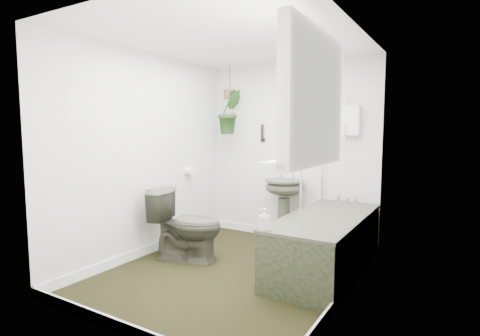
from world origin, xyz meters
The scene contains 22 objects.
floor centered at (0.00, 0.00, -0.01)m, with size 2.30×2.80×0.02m, color black.
ceiling centered at (0.00, 0.00, 2.31)m, with size 2.30×2.80×0.02m, color white.
wall_back centered at (0.00, 1.41, 1.15)m, with size 2.30×0.02×2.30m, color white.
wall_front centered at (0.00, -1.41, 1.15)m, with size 2.30×0.02×2.30m, color white.
wall_left centered at (-1.16, 0.00, 1.15)m, with size 0.02×2.80×2.30m, color white.
wall_right centered at (1.16, 0.00, 1.15)m, with size 0.02×2.80×2.30m, color white.
skirting centered at (0.00, 0.00, 0.05)m, with size 2.30×2.80×0.10m, color white.
bathtub centered at (0.80, 0.50, 0.29)m, with size 0.72×1.72×0.58m, color #3E3E32, non-canonical shape.
bath_screen centered at (0.47, 0.99, 1.28)m, with size 0.04×0.72×1.40m, color silver, non-canonical shape.
shower_box centered at (0.80, 1.34, 1.55)m, with size 0.20×0.10×0.35m, color white.
oval_mirror centered at (0.02, 1.37, 1.50)m, with size 0.46×0.03×0.62m, color beige.
wall_sconce centered at (-0.38, 1.36, 1.40)m, with size 0.04×0.04×0.22m, color black.
toilet_roll_holder centered at (-1.10, 0.70, 0.90)m, with size 0.11×0.11×0.11m, color white.
window_recess centered at (1.09, -0.70, 1.65)m, with size 0.08×1.00×0.90m, color white.
window_sill centered at (1.02, -0.70, 1.23)m, with size 0.18×1.00×0.04m, color white.
window_blinds centered at (1.04, -0.70, 1.65)m, with size 0.01×0.86×0.76m, color white.
toilet centered at (-0.63, 0.05, 0.40)m, with size 0.44×0.78×0.79m, color #3E3E32.
pedestal_sink centered at (0.02, 1.20, 0.41)m, with size 0.48×0.41×0.81m, color #3E3E32, non-canonical shape.
sill_plant centered at (0.98, -0.44, 1.36)m, with size 0.20×0.17×0.22m, color black.
hanging_plant centered at (-0.76, 1.15, 1.68)m, with size 0.32×0.26×0.59m, color black.
soap_bottle centered at (0.51, -0.29, 0.67)m, with size 0.08×0.09×0.18m, color #36302E.
hanging_pot centered at (-0.76, 1.15, 1.91)m, with size 0.16×0.16×0.12m, color #503528.
Camera 1 is at (1.96, -3.11, 1.44)m, focal length 28.00 mm.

